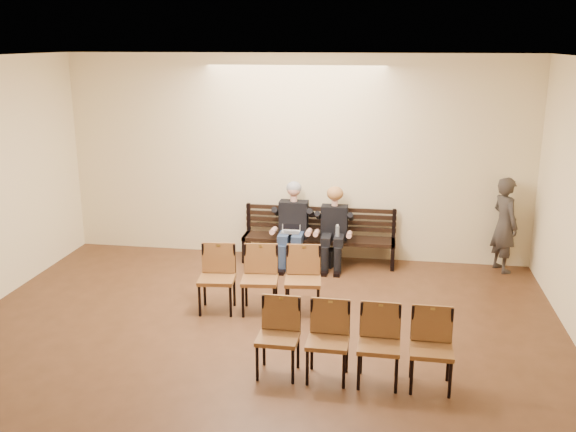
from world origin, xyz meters
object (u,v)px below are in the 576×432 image
(bench, at_px, (318,250))
(passerby, at_px, (505,218))
(seated_man, at_px, (293,224))
(laptop, at_px, (290,235))
(bag, at_px, (323,257))
(chair_row_back, at_px, (353,345))
(water_bottle, at_px, (337,238))
(chair_row_front, at_px, (260,280))
(seated_woman, at_px, (334,230))

(bench, xyz_separation_m, passerby, (3.04, 0.10, 0.68))
(bench, relative_size, seated_man, 1.82)
(seated_man, height_order, laptop, seated_man)
(laptop, height_order, bag, laptop)
(chair_row_back, bearing_deg, seated_man, 109.36)
(bag, bearing_deg, water_bottle, -41.50)
(passerby, relative_size, chair_row_front, 1.07)
(seated_man, distance_m, laptop, 0.22)
(passerby, height_order, chair_row_back, passerby)
(chair_row_back, bearing_deg, bag, 101.88)
(seated_man, relative_size, seated_woman, 1.12)
(bag, bearing_deg, seated_woman, -2.83)
(seated_woman, bearing_deg, water_bottle, -69.57)
(water_bottle, bearing_deg, chair_row_front, -116.30)
(bench, relative_size, chair_row_front, 1.53)
(passerby, bearing_deg, chair_row_front, 98.01)
(bench, height_order, seated_man, seated_man)
(seated_man, height_order, water_bottle, seated_man)
(seated_man, xyz_separation_m, passerby, (3.47, 0.22, 0.19))
(bag, height_order, passerby, passerby)
(bench, bearing_deg, chair_row_front, -104.66)
(bag, height_order, chair_row_back, chair_row_back)
(chair_row_front, bearing_deg, seated_man, 80.00)
(seated_man, bearing_deg, chair_row_back, -71.58)
(bench, relative_size, passerby, 1.43)
(seated_woman, xyz_separation_m, chair_row_back, (0.56, -3.76, -0.19))
(bench, height_order, laptop, laptop)
(bag, bearing_deg, passerby, 4.11)
(seated_woman, xyz_separation_m, laptop, (-0.71, -0.17, -0.07))
(seated_man, bearing_deg, passerby, 3.63)
(seated_man, xyz_separation_m, water_bottle, (0.77, -0.21, -0.16))
(seated_man, relative_size, chair_row_front, 0.84)
(laptop, distance_m, bag, 0.71)
(bag, bearing_deg, laptop, -162.26)
(bench, xyz_separation_m, seated_man, (-0.43, -0.12, 0.49))
(chair_row_front, bearing_deg, seated_woman, 62.00)
(laptop, relative_size, bag, 0.79)
(seated_woman, bearing_deg, laptop, -166.93)
(seated_woman, distance_m, water_bottle, 0.24)
(water_bottle, distance_m, passerby, 2.75)
(seated_woman, height_order, chair_row_front, seated_woman)
(bag, distance_m, passerby, 3.05)
(bench, height_order, chair_row_front, chair_row_front)
(bench, relative_size, seated_woman, 2.05)
(chair_row_front, bearing_deg, passerby, 26.49)
(chair_row_back, bearing_deg, laptop, 110.41)
(chair_row_front, bearing_deg, chair_row_back, -56.22)
(passerby, bearing_deg, water_bottle, 74.70)
(laptop, bearing_deg, passerby, -6.40)
(bag, bearing_deg, chair_row_front, -107.91)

